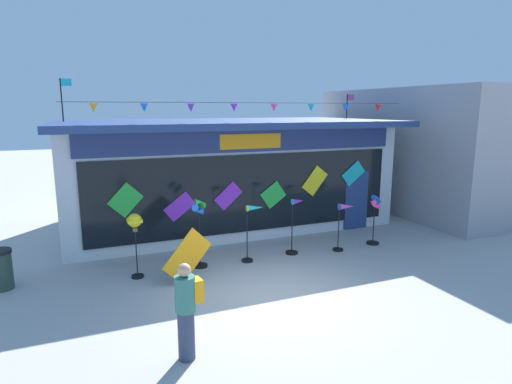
# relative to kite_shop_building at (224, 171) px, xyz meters

# --- Properties ---
(ground_plane) EXTENTS (80.00, 80.00, 0.00)m
(ground_plane) POSITION_rel_kite_shop_building_xyz_m (-0.97, -6.52, -1.88)
(ground_plane) COLOR #ADAAA5
(kite_shop_building) EXTENTS (11.24, 6.18, 5.02)m
(kite_shop_building) POSITION_rel_kite_shop_building_xyz_m (0.00, 0.00, 0.00)
(kite_shop_building) COLOR silver
(kite_shop_building) RESTS_ON ground_plane
(wind_spinner_far_left) EXTENTS (0.35, 0.35, 1.63)m
(wind_spinner_far_left) POSITION_rel_kite_shop_building_xyz_m (-3.66, -4.23, -0.58)
(wind_spinner_far_left) COLOR black
(wind_spinner_far_left) RESTS_ON ground_plane
(wind_spinner_left) EXTENTS (0.43, 0.39, 1.85)m
(wind_spinner_left) POSITION_rel_kite_shop_building_xyz_m (-2.04, -4.13, -0.67)
(wind_spinner_left) COLOR black
(wind_spinner_left) RESTS_ON ground_plane
(wind_spinner_center_left) EXTENTS (0.63, 0.31, 1.57)m
(wind_spinner_center_left) POSITION_rel_kite_shop_building_xyz_m (-0.60, -4.21, -0.84)
(wind_spinner_center_left) COLOR black
(wind_spinner_center_left) RESTS_ON ground_plane
(wind_spinner_center_right) EXTENTS (0.55, 0.36, 1.61)m
(wind_spinner_center_right) POSITION_rel_kite_shop_building_xyz_m (0.76, -4.10, -0.99)
(wind_spinner_center_right) COLOR black
(wind_spinner_center_right) RESTS_ON ground_plane
(wind_spinner_right) EXTENTS (0.63, 0.31, 1.40)m
(wind_spinner_right) POSITION_rel_kite_shop_building_xyz_m (2.21, -4.37, -0.89)
(wind_spinner_right) COLOR black
(wind_spinner_right) RESTS_ON ground_plane
(wind_spinner_far_right) EXTENTS (0.45, 0.38, 1.57)m
(wind_spinner_far_right) POSITION_rel_kite_shop_building_xyz_m (3.40, -4.28, -0.85)
(wind_spinner_far_right) COLOR black
(wind_spinner_far_right) RESTS_ON ground_plane
(person_near_camera) EXTENTS (0.47, 0.34, 1.68)m
(person_near_camera) POSITION_rel_kite_shop_building_xyz_m (-3.32, -8.13, -0.99)
(person_near_camera) COLOR #333D56
(person_near_camera) RESTS_ON ground_plane
(trash_bin) EXTENTS (0.52, 0.52, 0.95)m
(trash_bin) POSITION_rel_kite_shop_building_xyz_m (-6.64, -3.75, -1.40)
(trash_bin) COLOR #2D4238
(trash_bin) RESTS_ON ground_plane
(display_kite_on_ground) EXTENTS (1.30, 0.35, 1.30)m
(display_kite_on_ground) POSITION_rel_kite_shop_building_xyz_m (-2.56, -4.96, -1.23)
(display_kite_on_ground) COLOR orange
(display_kite_on_ground) RESTS_ON ground_plane
(neighbour_building) EXTENTS (6.84, 9.01, 4.89)m
(neighbour_building) POSITION_rel_kite_shop_building_xyz_m (9.78, -0.60, 0.57)
(neighbour_building) COLOR #99999E
(neighbour_building) RESTS_ON ground_plane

